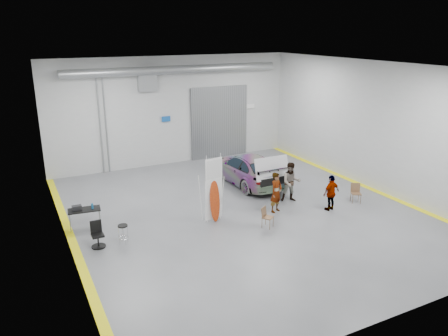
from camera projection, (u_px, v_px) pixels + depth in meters
name	position (u px, v px, depth m)	size (l,w,h in m)	color
ground	(243.00, 212.00, 18.42)	(16.00, 16.00, 0.00)	#5C5E64
room_shell	(224.00, 107.00, 19.17)	(14.02, 16.18, 6.01)	#B0B2B4
sedan_car	(247.00, 169.00, 21.67)	(2.06, 5.04, 1.46)	silver
person_a	(276.00, 192.00, 18.18)	(0.63, 0.41, 1.72)	#9B7155
person_b	(291.00, 182.00, 19.29)	(0.87, 0.67, 1.79)	#496387
person_c	(331.00, 193.00, 18.35)	(0.90, 0.37, 1.56)	brown
surfboard_display	(214.00, 195.00, 17.17)	(0.78, 0.28, 2.77)	white
folding_chair_near	(268.00, 221.00, 16.91)	(0.52, 0.57, 0.81)	brown
folding_chair_far	(355.00, 197.00, 19.30)	(0.54, 0.58, 0.85)	brown
shop_stool	(123.00, 234.00, 15.57)	(0.37, 0.37, 0.72)	black
work_table	(82.00, 210.00, 16.70)	(1.27, 0.74, 0.98)	gray
office_chair	(97.00, 236.00, 15.33)	(0.50, 0.50, 0.94)	black
trunk_lid	(272.00, 167.00, 19.50)	(1.71, 1.04, 0.04)	silver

